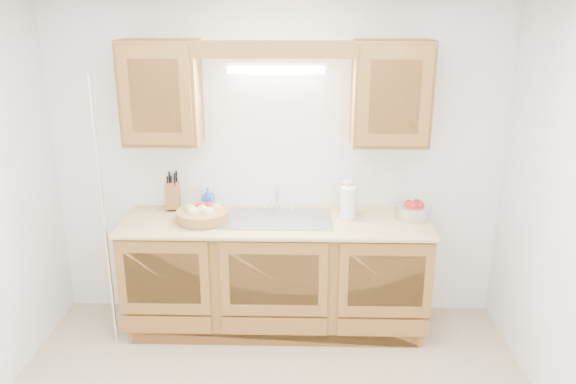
{
  "coord_description": "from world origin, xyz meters",
  "views": [
    {
      "loc": [
        0.19,
        -2.73,
        2.4
      ],
      "look_at": [
        0.1,
        0.85,
        1.23
      ],
      "focal_mm": 35.0,
      "sensor_mm": 36.0,
      "label": 1
    }
  ],
  "objects_px": {
    "paper_towel": "(348,203)",
    "apple_bowl": "(413,210)",
    "knife_block": "(173,195)",
    "fruit_basket": "(203,214)"
  },
  "relations": [
    {
      "from": "fruit_basket",
      "to": "apple_bowl",
      "type": "height_order",
      "value": "apple_bowl"
    },
    {
      "from": "knife_block",
      "to": "apple_bowl",
      "type": "bearing_deg",
      "value": -13.9
    },
    {
      "from": "knife_block",
      "to": "apple_bowl",
      "type": "height_order",
      "value": "knife_block"
    },
    {
      "from": "fruit_basket",
      "to": "apple_bowl",
      "type": "distance_m",
      "value": 1.57
    },
    {
      "from": "paper_towel",
      "to": "apple_bowl",
      "type": "distance_m",
      "value": 0.5
    },
    {
      "from": "knife_block",
      "to": "paper_towel",
      "type": "height_order",
      "value": "knife_block"
    },
    {
      "from": "knife_block",
      "to": "paper_towel",
      "type": "distance_m",
      "value": 1.37
    },
    {
      "from": "fruit_basket",
      "to": "apple_bowl",
      "type": "relative_size",
      "value": 1.55
    },
    {
      "from": "fruit_basket",
      "to": "paper_towel",
      "type": "relative_size",
      "value": 1.7
    },
    {
      "from": "paper_towel",
      "to": "knife_block",
      "type": "bearing_deg",
      "value": 172.42
    }
  ]
}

